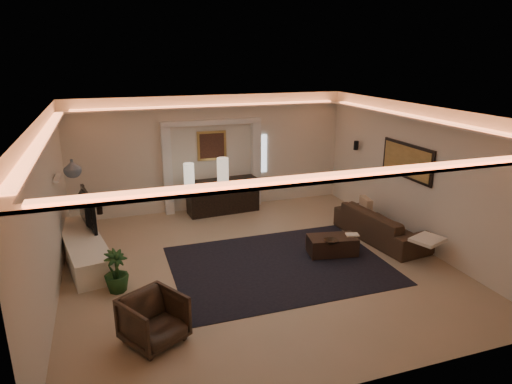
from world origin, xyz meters
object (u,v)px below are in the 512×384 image
object	(u,v)px
console	(223,197)
armchair	(154,320)
sofa	(381,225)
coffee_table	(332,245)

from	to	relation	value
console	armchair	distance (m)	5.42
console	sofa	size ratio (longest dim) A/B	0.79
coffee_table	armchair	distance (m)	4.09
console	coffee_table	world-z (taller)	console
sofa	armchair	world-z (taller)	armchair
armchair	sofa	bearing A→B (deg)	-7.64
coffee_table	console	bearing A→B (deg)	124.26
coffee_table	armchair	size ratio (longest dim) A/B	1.23
console	coffee_table	xyz separation A→B (m)	(1.42, -3.17, -0.20)
sofa	armchair	size ratio (longest dim) A/B	2.91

